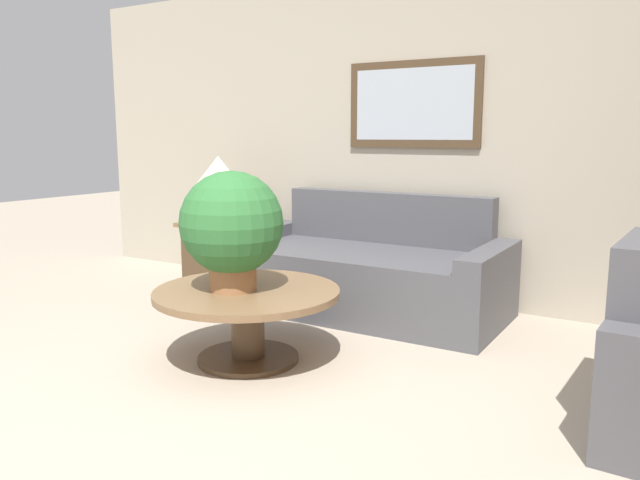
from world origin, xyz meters
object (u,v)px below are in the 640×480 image
object	(u,v)px
table_lamp	(218,176)
potted_plant_on_table	(232,226)
coffee_table	(247,309)
couch_main	(365,273)
side_table	(221,254)

from	to	relation	value
table_lamp	potted_plant_on_table	bearing A→B (deg)	-47.47
coffee_table	table_lamp	world-z (taller)	table_lamp
couch_main	potted_plant_on_table	world-z (taller)	potted_plant_on_table
table_lamp	side_table	bearing A→B (deg)	-63.43
potted_plant_on_table	coffee_table	bearing A→B (deg)	43.41
table_lamp	coffee_table	bearing A→B (deg)	-44.96
potted_plant_on_table	side_table	bearing A→B (deg)	132.53
table_lamp	couch_main	bearing A→B (deg)	0.95
coffee_table	table_lamp	distance (m)	1.94
couch_main	coffee_table	bearing A→B (deg)	-94.60
couch_main	table_lamp	xyz separation A→B (m)	(-1.40, -0.02, 0.69)
coffee_table	potted_plant_on_table	bearing A→B (deg)	-136.59
side_table	potted_plant_on_table	world-z (taller)	potted_plant_on_table
side_table	potted_plant_on_table	xyz separation A→B (m)	(1.23, -1.34, 0.51)
side_table	potted_plant_on_table	bearing A→B (deg)	-47.47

